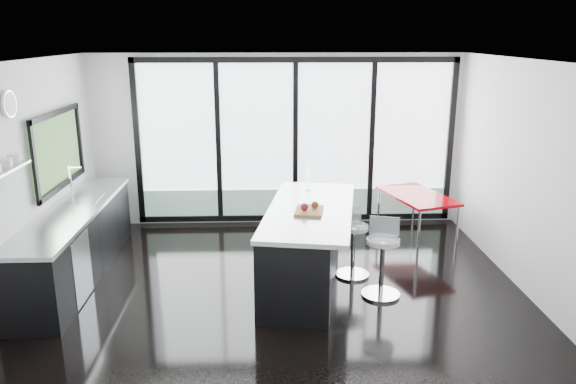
{
  "coord_description": "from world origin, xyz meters",
  "views": [
    {
      "loc": [
        -0.16,
        -6.55,
        3.09
      ],
      "look_at": [
        0.1,
        0.3,
        1.15
      ],
      "focal_mm": 35.0,
      "sensor_mm": 36.0,
      "label": 1
    }
  ],
  "objects_px": {
    "red_table": "(416,216)",
    "bar_stool_near": "(382,267)",
    "bar_stool_far": "(353,251)",
    "island": "(304,245)"
  },
  "relations": [
    {
      "from": "red_table",
      "to": "bar_stool_near",
      "type": "bearing_deg",
      "value": -115.22
    },
    {
      "from": "bar_stool_near",
      "to": "red_table",
      "type": "height_order",
      "value": "bar_stool_near"
    },
    {
      "from": "bar_stool_far",
      "to": "red_table",
      "type": "xyz_separation_m",
      "value": [
        1.19,
        1.37,
        0.0
      ]
    },
    {
      "from": "island",
      "to": "red_table",
      "type": "xyz_separation_m",
      "value": [
        1.85,
        1.54,
        -0.16
      ]
    },
    {
      "from": "island",
      "to": "bar_stool_near",
      "type": "relative_size",
      "value": 3.49
    },
    {
      "from": "island",
      "to": "bar_stool_near",
      "type": "distance_m",
      "value": 1.03
    },
    {
      "from": "island",
      "to": "red_table",
      "type": "bearing_deg",
      "value": 39.73
    },
    {
      "from": "bar_stool_far",
      "to": "red_table",
      "type": "relative_size",
      "value": 0.53
    },
    {
      "from": "bar_stool_near",
      "to": "island",
      "type": "bearing_deg",
      "value": 169.39
    },
    {
      "from": "bar_stool_far",
      "to": "island",
      "type": "bearing_deg",
      "value": 177.66
    }
  ]
}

